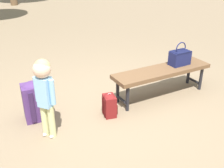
{
  "coord_description": "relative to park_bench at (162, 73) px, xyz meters",
  "views": [
    {
      "loc": [
        1.39,
        2.84,
        1.99
      ],
      "look_at": [
        0.04,
        -0.03,
        0.45
      ],
      "focal_mm": 42.27,
      "sensor_mm": 36.0,
      "label": 1
    }
  ],
  "objects": [
    {
      "name": "backpack_large",
      "position": [
        1.87,
        -0.17,
        -0.1
      ],
      "size": [
        0.35,
        0.31,
        0.58
      ],
      "color": "#4C2D66",
      "rests_on": "ground"
    },
    {
      "name": "backpack_small",
      "position": [
        0.97,
        0.19,
        -0.22
      ],
      "size": [
        0.2,
        0.22,
        0.35
      ],
      "color": "maroon",
      "rests_on": "ground"
    },
    {
      "name": "handbag",
      "position": [
        -0.34,
        -0.04,
        0.18
      ],
      "size": [
        0.33,
        0.21,
        0.37
      ],
      "color": "#191E4C",
      "rests_on": "park_bench"
    },
    {
      "name": "child_standing",
      "position": [
        1.83,
        0.28,
        0.27
      ],
      "size": [
        0.2,
        0.21,
        0.99
      ],
      "color": "#CCCC8C",
      "rests_on": "ground"
    },
    {
      "name": "ground_plane",
      "position": [
        0.88,
        0.17,
        -0.39
      ],
      "size": [
        40.0,
        40.0,
        0.0
      ],
      "primitive_type": "plane",
      "color": "#7F6B51",
      "rests_on": "ground"
    },
    {
      "name": "park_bench",
      "position": [
        0.0,
        0.0,
        0.0
      ],
      "size": [
        1.62,
        0.49,
        0.45
      ],
      "color": "brown",
      "rests_on": "ground"
    }
  ]
}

